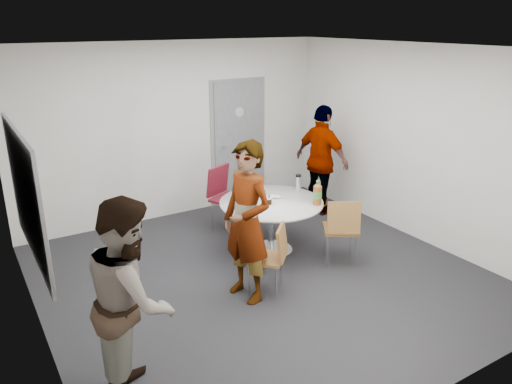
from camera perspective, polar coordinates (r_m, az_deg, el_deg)
floor at (r=6.22m, az=0.71°, el=-9.55°), size 5.00×5.00×0.00m
ceiling at (r=5.46m, az=0.83°, el=16.14°), size 5.00×5.00×0.00m
wall_back at (r=7.85m, az=-9.15°, el=6.89°), size 5.00×0.00×5.00m
wall_left at (r=4.90m, az=-24.75°, el=-2.21°), size 0.00×5.00×5.00m
wall_right at (r=7.30m, az=17.62°, el=5.31°), size 0.00×5.00×5.00m
wall_front at (r=3.96m, az=20.70°, el=-6.60°), size 5.00×0.00×5.00m
door at (r=8.38m, az=-2.03°, el=5.62°), size 1.02×0.17×2.12m
whiteboard at (r=5.06m, az=-24.79°, el=-0.36°), size 0.04×1.90×1.25m
table at (r=6.62m, az=2.06°, el=-1.80°), size 1.37×1.37×1.04m
chair_near_left at (r=5.67m, az=1.93°, el=-6.95°), size 0.57×0.57×0.82m
chair_near_right at (r=6.35m, az=9.79°, el=-3.76°), size 0.60×0.61×0.89m
chair_far at (r=7.31m, az=-3.61°, el=0.03°), size 0.62×0.64×0.97m
person_main at (r=5.41m, az=-1.03°, el=-3.51°), size 0.56×0.73×1.81m
person_left at (r=4.19m, az=-14.02°, el=-11.85°), size 0.88×1.00×1.74m
person_right at (r=7.96m, az=7.52°, el=3.60°), size 0.60×1.08×1.75m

